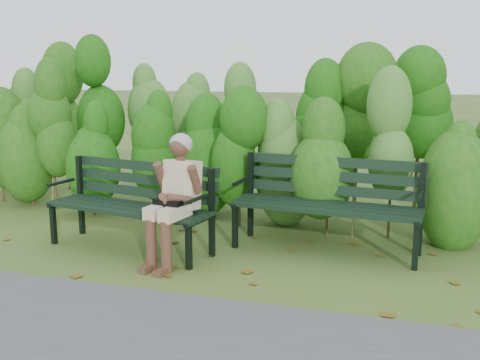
# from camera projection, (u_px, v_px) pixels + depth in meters

# --- Properties ---
(ground) EXTENTS (80.00, 80.00, 0.00)m
(ground) POSITION_uv_depth(u_px,v_px,m) (230.00, 261.00, 5.56)
(ground) COLOR #3B5B27
(hedge_band) EXTENTS (11.04, 1.67, 2.42)m
(hedge_band) POSITION_uv_depth(u_px,v_px,m) (275.00, 118.00, 7.07)
(hedge_band) COLOR #47381E
(hedge_band) RESTS_ON ground
(leaf_litter) EXTENTS (5.62, 2.25, 0.01)m
(leaf_litter) POSITION_uv_depth(u_px,v_px,m) (247.00, 259.00, 5.60)
(leaf_litter) COLOR brown
(leaf_litter) RESTS_ON ground
(bench_left) EXTENTS (1.89, 0.91, 0.91)m
(bench_left) POSITION_uv_depth(u_px,v_px,m) (134.00, 198.00, 5.88)
(bench_left) COLOR black
(bench_left) RESTS_ON ground
(bench_right) EXTENTS (1.97, 0.79, 0.96)m
(bench_right) POSITION_uv_depth(u_px,v_px,m) (329.00, 196.00, 5.83)
(bench_right) COLOR black
(bench_right) RESTS_ON ground
(seated_woman) EXTENTS (0.51, 0.75, 1.26)m
(seated_woman) POSITION_uv_depth(u_px,v_px,m) (175.00, 190.00, 5.40)
(seated_woman) COLOR beige
(seated_woman) RESTS_ON ground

